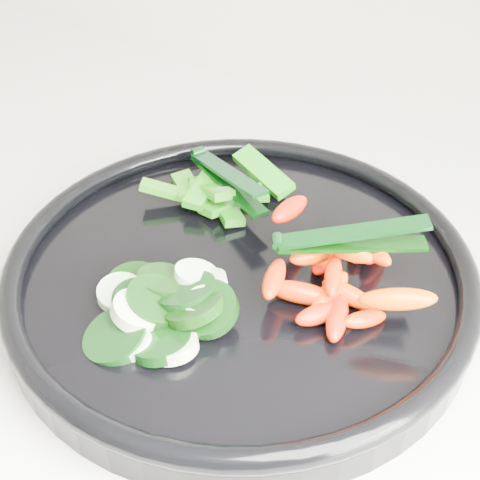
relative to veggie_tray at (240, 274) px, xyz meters
The scene contains 6 objects.
veggie_tray is the anchor object (origin of this frame).
cucumber_pile 0.08m from the veggie_tray, 105.21° to the right, with size 0.13×0.13×0.04m.
carrot_pile 0.08m from the veggie_tray, 20.46° to the left, with size 0.15×0.15×0.05m.
pepper_pile 0.10m from the veggie_tray, 135.98° to the left, with size 0.11×0.11×0.04m.
tong_carrot 0.10m from the veggie_tray, 19.72° to the left, with size 0.10×0.08×0.02m.
tong_pepper 0.10m from the veggie_tray, 133.23° to the left, with size 0.11×0.06×0.02m.
Camera 1 is at (0.09, 1.35, 1.31)m, focal length 50.00 mm.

